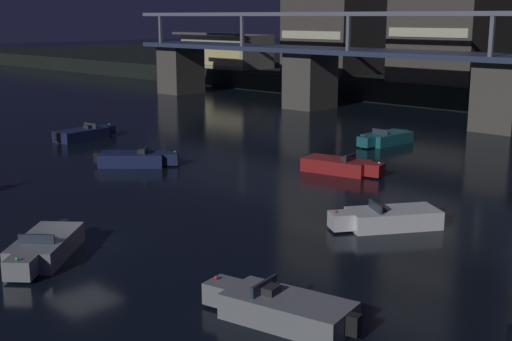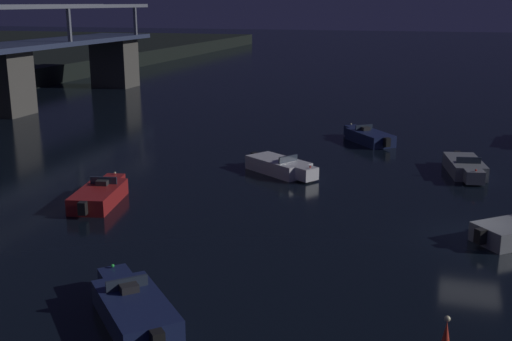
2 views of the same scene
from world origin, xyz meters
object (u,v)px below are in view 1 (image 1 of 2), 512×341
(speedboat_near_right, at_px, (84,134))
(speedboat_mid_right, at_px, (340,166))
(speedboat_far_left, at_px, (282,308))
(speedboat_mid_left, at_px, (385,138))
(speedboat_far_center, at_px, (44,248))
(waterfront_pavilion, at_px, (226,51))
(speedboat_near_left, at_px, (136,159))
(river_bridge, at_px, (505,80))
(speedboat_near_center, at_px, (389,218))

(speedboat_near_right, bearing_deg, speedboat_mid_right, 11.85)
(speedboat_mid_right, bearing_deg, speedboat_far_left, -57.92)
(speedboat_mid_right, distance_m, speedboat_far_left, 20.45)
(speedboat_mid_left, height_order, speedboat_far_center, same)
(waterfront_pavilion, relative_size, speedboat_near_right, 2.37)
(speedboat_mid_right, height_order, speedboat_far_center, same)
(speedboat_near_left, relative_size, speedboat_far_left, 0.85)
(waterfront_pavilion, xyz_separation_m, speedboat_mid_right, (44.23, -33.12, -4.02))
(speedboat_far_center, bearing_deg, speedboat_far_left, 12.05)
(waterfront_pavilion, distance_m, speedboat_mid_left, 47.42)
(river_bridge, distance_m, speedboat_near_left, 30.41)
(waterfront_pavilion, height_order, speedboat_mid_right, waterfront_pavilion)
(waterfront_pavilion, xyz_separation_m, speedboat_mid_left, (41.01, -23.45, -4.02))
(speedboat_near_center, relative_size, speedboat_mid_right, 0.91)
(waterfront_pavilion, height_order, speedboat_near_left, waterfront_pavilion)
(waterfront_pavilion, height_order, speedboat_far_left, waterfront_pavilion)
(speedboat_near_right, distance_m, speedboat_far_center, 26.11)
(speedboat_near_right, distance_m, speedboat_mid_left, 22.25)
(river_bridge, bearing_deg, speedboat_far_center, -89.21)
(speedboat_near_center, distance_m, speedboat_far_left, 10.62)
(river_bridge, bearing_deg, speedboat_near_right, -129.04)
(speedboat_mid_left, distance_m, speedboat_mid_right, 10.18)
(speedboat_mid_left, relative_size, speedboat_mid_right, 1.00)
(speedboat_near_right, relative_size, speedboat_mid_right, 1.00)
(speedboat_far_left, distance_m, speedboat_far_center, 10.38)
(speedboat_near_right, bearing_deg, speedboat_near_left, -15.44)
(speedboat_near_center, bearing_deg, speedboat_far_left, -74.22)
(speedboat_near_center, height_order, speedboat_near_right, same)
(river_bridge, height_order, speedboat_mid_right, river_bridge)
(speedboat_near_center, relative_size, speedboat_mid_left, 0.91)
(speedboat_mid_right, distance_m, speedboat_far_center, 19.51)
(speedboat_mid_left, bearing_deg, waterfront_pavilion, 150.24)
(speedboat_near_left, relative_size, speedboat_mid_right, 0.85)
(speedboat_near_center, height_order, speedboat_mid_left, same)
(speedboat_near_center, xyz_separation_m, speedboat_mid_left, (-11.19, 16.77, 0.00))
(speedboat_mid_right, bearing_deg, speedboat_near_left, -145.15)
(river_bridge, relative_size, speedboat_near_left, 19.25)
(waterfront_pavilion, bearing_deg, speedboat_near_left, -49.85)
(speedboat_near_left, distance_m, speedboat_far_center, 16.52)
(river_bridge, bearing_deg, speedboat_near_left, -110.17)
(speedboat_mid_left, bearing_deg, speedboat_far_center, -82.34)
(speedboat_near_right, xyz_separation_m, speedboat_far_center, (21.24, -15.18, 0.00))
(speedboat_near_right, xyz_separation_m, speedboat_far_left, (31.40, -13.02, 0.00))
(waterfront_pavilion, distance_m, speedboat_near_left, 52.83)
(waterfront_pavilion, xyz_separation_m, speedboat_near_right, (23.69, -37.42, -4.02))
(speedboat_near_left, distance_m, speedboat_near_center, 18.24)
(river_bridge, height_order, speedboat_far_center, river_bridge)
(speedboat_mid_left, xyz_separation_m, speedboat_far_center, (3.92, -29.15, 0.00))
(speedboat_far_left, bearing_deg, river_bridge, 105.54)
(waterfront_pavilion, distance_m, speedboat_near_right, 44.48)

